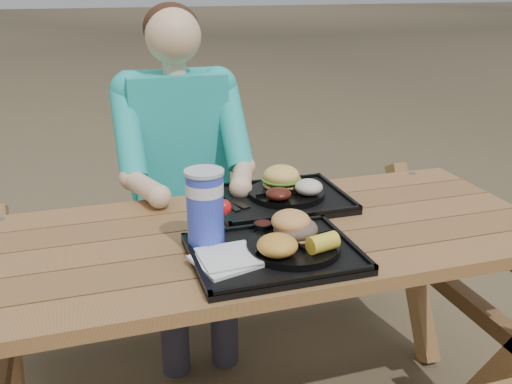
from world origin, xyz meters
name	(u,v)px	position (x,y,z in m)	size (l,w,h in m)	color
picnic_table	(256,336)	(0.00, 0.00, 0.38)	(1.80, 1.49, 0.75)	#999999
tray_near	(274,255)	(0.00, -0.18, 0.76)	(0.45, 0.35, 0.02)	black
tray_far	(279,201)	(0.15, 0.20, 0.76)	(0.45, 0.35, 0.02)	black
plate_near	(294,247)	(0.05, -0.18, 0.78)	(0.26, 0.26, 0.02)	black
plate_far	(287,193)	(0.18, 0.21, 0.78)	(0.26, 0.26, 0.02)	black
napkin_stack	(225,260)	(-0.15, -0.20, 0.78)	(0.15, 0.15, 0.02)	silver
soda_cup	(205,209)	(-0.17, -0.07, 0.87)	(0.10, 0.10, 0.21)	#192FBC
condiment_bbq	(263,228)	(0.00, -0.06, 0.79)	(0.06, 0.06, 0.03)	black
condiment_mustard	(278,228)	(0.05, -0.07, 0.79)	(0.05, 0.05, 0.03)	yellow
sandwich	(296,217)	(0.07, -0.15, 0.85)	(0.12, 0.12, 0.12)	#DB944D
mac_cheese	(277,245)	(-0.02, -0.24, 0.82)	(0.11, 0.11, 0.05)	gold
corn_cob	(323,243)	(0.11, -0.25, 0.81)	(0.08, 0.08, 0.05)	yellow
cutlery_far	(233,202)	(-0.02, 0.21, 0.77)	(0.03, 0.15, 0.01)	black
burger	(281,171)	(0.17, 0.25, 0.85)	(0.13, 0.13, 0.11)	#F7C057
baked_beans	(279,194)	(0.12, 0.14, 0.81)	(0.09, 0.09, 0.04)	#44150D
potato_salad	(309,187)	(0.23, 0.15, 0.82)	(0.09, 0.09, 0.05)	beige
diner	(180,193)	(-0.11, 0.69, 0.64)	(0.48, 0.84, 1.28)	#1AB7A1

